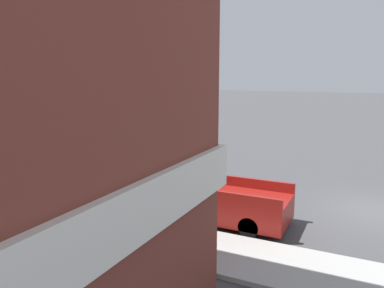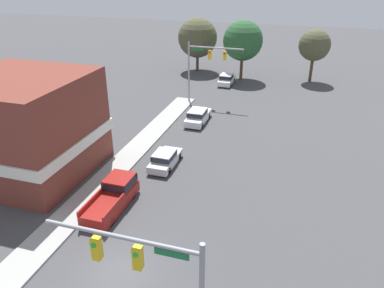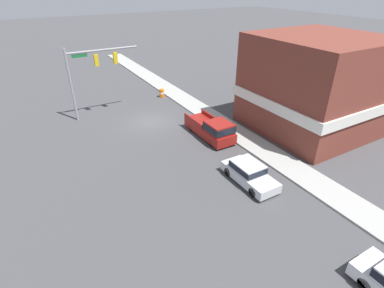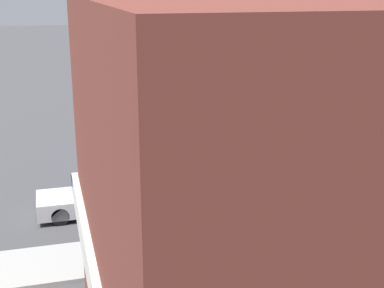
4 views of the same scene
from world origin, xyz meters
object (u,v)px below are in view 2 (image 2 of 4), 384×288
object	(u,v)px
car_distant	(227,79)
pickup_truck_parked	(114,195)
car_lead	(165,159)
car_second_ahead	(198,116)

from	to	relation	value
car_distant	pickup_truck_parked	bearing A→B (deg)	-92.20
car_lead	car_second_ahead	bearing A→B (deg)	90.45
car_lead	car_distant	size ratio (longest dim) A/B	0.99
car_second_ahead	car_lead	bearing A→B (deg)	-89.55
car_lead	car_second_ahead	world-z (taller)	car_second_ahead
car_distant	pickup_truck_parked	xyz separation A→B (m)	(-1.23, -32.08, 0.11)
car_lead	pickup_truck_parked	xyz separation A→B (m)	(-1.41, -6.57, 0.17)
car_lead	pickup_truck_parked	distance (m)	6.72
car_lead	pickup_truck_parked	world-z (taller)	pickup_truck_parked
car_distant	pickup_truck_parked	size ratio (longest dim) A/B	0.79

